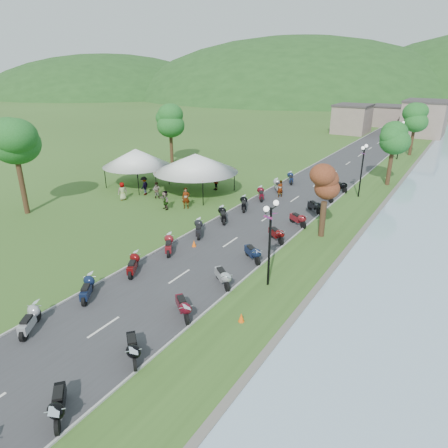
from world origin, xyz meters
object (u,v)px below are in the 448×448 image
Objects in this scene: vendor_tent_main at (196,174)px; pedestrian_c at (145,195)px; pedestrian_a at (186,208)px; pedestrian_b at (157,198)px.

pedestrian_c is at bearing -140.76° from vendor_tent_main.
pedestrian_a is at bearing -65.07° from vendor_tent_main.
pedestrian_b is (-2.27, -3.40, -2.00)m from vendor_tent_main.
pedestrian_b is at bearing -123.68° from vendor_tent_main.
vendor_tent_main is 3.02× the size of pedestrian_c.
pedestrian_a reaches higher than pedestrian_b.
pedestrian_a is (2.01, -4.33, -2.00)m from vendor_tent_main.
pedestrian_c reaches higher than pedestrian_b.
pedestrian_a is 1.04× the size of pedestrian_c.
pedestrian_b is 0.87× the size of pedestrian_c.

